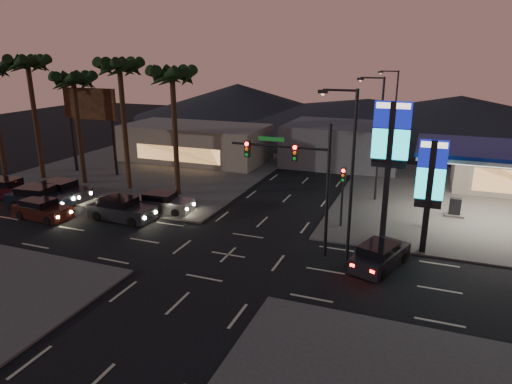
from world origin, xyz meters
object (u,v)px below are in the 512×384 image
at_px(pylon_sign_short, 430,180).
at_px(car_lane_b_rear, 8,189).
at_px(pylon_sign_tall, 390,144).
at_px(car_lane_a_mid, 42,210).
at_px(car_lane_a_front, 122,209).
at_px(traffic_signal_mast, 299,169).
at_px(suv_station, 380,256).
at_px(gas_station, 510,154).
at_px(car_lane_b_mid, 62,191).
at_px(car_lane_a_rear, 39,198).
at_px(car_lane_b_front, 163,203).

xyz_separation_m(pylon_sign_short, car_lane_b_rear, (-33.16, -0.66, -3.91)).
height_order(pylon_sign_tall, car_lane_a_mid, pylon_sign_tall).
relative_size(car_lane_a_front, car_lane_b_rear, 1.01).
bearing_deg(traffic_signal_mast, suv_station, -4.26).
bearing_deg(pylon_sign_short, car_lane_b_rear, -178.86).
distance_m(gas_station, car_lane_b_mid, 34.39).
height_order(pylon_sign_short, car_lane_b_mid, pylon_sign_short).
height_order(car_lane_a_rear, suv_station, car_lane_a_rear).
bearing_deg(traffic_signal_mast, car_lane_a_front, 176.35).
distance_m(gas_station, car_lane_a_front, 27.76).
bearing_deg(car_lane_a_front, traffic_signal_mast, -3.65).
height_order(car_lane_b_rear, suv_station, car_lane_b_rear).
relative_size(car_lane_b_front, car_lane_b_rear, 0.93).
xyz_separation_m(traffic_signal_mast, car_lane_a_front, (-13.60, 0.87, -4.47)).
xyz_separation_m(car_lane_a_rear, car_lane_b_front, (9.70, 2.63, -0.09)).
height_order(pylon_sign_tall, car_lane_b_front, pylon_sign_tall).
distance_m(traffic_signal_mast, car_lane_a_mid, 19.81).
bearing_deg(car_lane_b_mid, car_lane_a_front, -16.22).
height_order(pylon_sign_short, car_lane_b_front, pylon_sign_short).
distance_m(car_lane_a_front, suv_station, 18.63).
bearing_deg(car_lane_b_mid, suv_station, -7.49).
bearing_deg(traffic_signal_mast, car_lane_b_front, 163.52).
bearing_deg(car_lane_a_rear, pylon_sign_short, 3.36).
bearing_deg(car_lane_b_mid, pylon_sign_short, -1.12).
relative_size(car_lane_b_mid, suv_station, 1.07).
bearing_deg(car_lane_a_front, pylon_sign_tall, 8.20).
relative_size(pylon_sign_tall, car_lane_a_rear, 1.69).
height_order(gas_station, car_lane_b_mid, gas_station).
bearing_deg(car_lane_b_mid, pylon_sign_tall, 0.99).
distance_m(car_lane_b_rear, suv_station, 30.98).
xyz_separation_m(gas_station, pylon_sign_short, (-5.00, -7.50, -0.42)).
height_order(gas_station, pylon_sign_tall, pylon_sign_tall).
relative_size(car_lane_a_mid, car_lane_a_rear, 0.86).
distance_m(pylon_sign_tall, suv_station, 6.92).
bearing_deg(car_lane_b_rear, car_lane_a_mid, -23.62).
relative_size(car_lane_b_mid, car_lane_b_rear, 1.00).
bearing_deg(pylon_sign_tall, car_lane_a_mid, -169.20).
distance_m(pylon_sign_short, traffic_signal_mast, 7.69).
height_order(car_lane_a_mid, suv_station, suv_station).
relative_size(gas_station, car_lane_a_mid, 2.68).
distance_m(traffic_signal_mast, car_lane_a_front, 14.35).
height_order(car_lane_a_mid, car_lane_b_mid, car_lane_b_mid).
bearing_deg(gas_station, suv_station, -124.95).
xyz_separation_m(pylon_sign_tall, car_lane_a_mid, (-23.99, -4.58, -5.72)).
relative_size(pylon_sign_short, car_lane_b_front, 1.50).
bearing_deg(car_lane_a_mid, pylon_sign_tall, 10.80).
bearing_deg(car_lane_a_mid, gas_station, 19.38).
bearing_deg(traffic_signal_mast, car_lane_a_mid, -176.84).
xyz_separation_m(traffic_signal_mast, car_lane_a_rear, (-21.40, 0.83, -4.45)).
xyz_separation_m(car_lane_b_front, suv_station, (16.68, -3.83, -0.02)).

